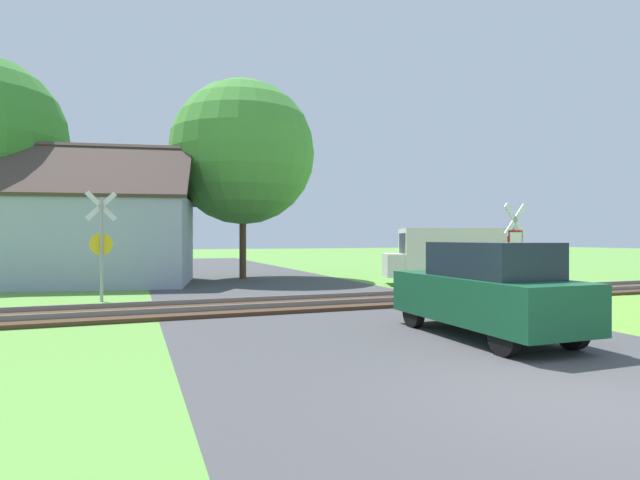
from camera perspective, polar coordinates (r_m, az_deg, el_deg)
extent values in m
plane|color=#5B933D|center=(6.58, 28.13, -16.20)|extent=(160.00, 160.00, 0.00)
cube|color=#424244|center=(8.00, 16.98, -13.20)|extent=(8.39, 80.00, 0.01)
cube|color=#422D1E|center=(13.88, -0.48, -7.26)|extent=(60.00, 2.60, 0.10)
cube|color=slate|center=(14.53, -1.46, -6.49)|extent=(60.00, 0.08, 0.12)
cube|color=slate|center=(13.20, 0.61, -7.17)|extent=(60.00, 0.08, 0.12)
cylinder|color=#9E9EA5|center=(14.05, 21.18, -2.32)|extent=(0.10, 0.10, 2.48)
cube|color=red|center=(13.99, 21.40, -0.17)|extent=(0.59, 0.16, 0.60)
cube|color=white|center=(13.98, 21.47, -0.18)|extent=(0.48, 0.12, 0.49)
cube|color=white|center=(14.00, 21.40, 2.13)|extent=(0.86, 0.21, 0.88)
cube|color=white|center=(14.00, 21.40, 2.13)|extent=(0.86, 0.21, 0.88)
cylinder|color=#9E9EA5|center=(15.88, -23.69, -1.01)|extent=(0.09, 0.09, 3.04)
cube|color=white|center=(15.96, -23.73, 3.57)|extent=(0.87, 0.20, 0.88)
cube|color=white|center=(15.96, -23.73, 3.57)|extent=(0.87, 0.20, 0.88)
cylinder|color=yellow|center=(15.94, -23.73, -0.44)|extent=(0.63, 0.16, 0.64)
cube|color=#99A3B7|center=(21.83, -24.64, -0.14)|extent=(8.28, 6.40, 3.46)
cube|color=#473833|center=(20.76, -25.55, 7.41)|extent=(8.23, 4.31, 2.34)
cube|color=#473833|center=(23.21, -23.85, 6.65)|extent=(8.23, 4.31, 2.34)
cube|color=brown|center=(21.58, -19.33, 7.64)|extent=(0.58, 0.58, 1.10)
cylinder|color=#513823|center=(23.00, -8.82, -0.30)|extent=(0.31, 0.31, 3.30)
sphere|color=#478E38|center=(23.33, -8.82, 9.84)|extent=(6.55, 6.55, 6.55)
cube|color=silver|center=(20.54, 15.16, -1.37)|extent=(4.60, 3.27, 1.90)
cube|color=silver|center=(20.07, 8.38, -2.83)|extent=(1.30, 1.94, 0.90)
cube|color=#19232D|center=(20.10, 9.43, -0.45)|extent=(0.61, 1.52, 0.85)
cube|color=navy|center=(21.48, 14.50, -2.19)|extent=(3.54, 1.35, 0.16)
cylinder|color=black|center=(21.03, 10.84, -3.92)|extent=(0.70, 0.41, 0.68)
cylinder|color=black|center=(19.51, 11.69, -4.24)|extent=(0.70, 0.41, 0.68)
cylinder|color=black|center=(21.74, 18.27, -3.79)|extent=(0.70, 0.41, 0.68)
cylinder|color=black|center=(20.27, 19.64, -4.08)|extent=(0.70, 0.41, 0.68)
cube|color=#144C2D|center=(9.89, 18.24, -6.40)|extent=(1.67, 4.01, 0.84)
cube|color=#19232D|center=(9.67, 18.98, -2.15)|extent=(1.41, 2.21, 0.64)
cylinder|color=black|center=(11.43, 16.72, -7.62)|extent=(0.18, 0.60, 0.60)
cylinder|color=black|center=(10.66, 10.64, -8.19)|extent=(0.18, 0.60, 0.60)
cylinder|color=black|center=(9.43, 26.86, -9.31)|extent=(0.18, 0.60, 0.60)
cylinder|color=black|center=(8.47, 20.30, -10.39)|extent=(0.18, 0.60, 0.60)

